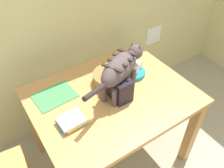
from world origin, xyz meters
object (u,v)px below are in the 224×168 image
wicker_basket (111,78)px  cat (121,67)px  coffee_mug (134,67)px  dining_table (112,104)px  magazine (55,96)px  saucer_bowl (134,73)px  book_stack (72,120)px  toaster (118,87)px

wicker_basket → cat: bearing=-85.4°
coffee_mug → wicker_basket: (-0.20, 0.02, -0.03)m
dining_table → cat: (0.08, 0.01, 0.30)m
cat → magazine: bearing=-140.0°
coffee_mug → wicker_basket: 0.20m
coffee_mug → cat: bearing=-155.6°
cat → magazine: cat is taller
saucer_bowl → cat: bearing=-155.2°
book_stack → toaster: toaster is taller
coffee_mug → book_stack: coffee_mug is taller
dining_table → wicker_basket: bearing=58.7°
book_stack → wicker_basket: 0.46m
cat → wicker_basket: cat is taller
dining_table → saucer_bowl: size_ratio=6.20×
dining_table → toaster: 0.18m
book_stack → saucer_bowl: bearing=15.4°
magazine → saucer_bowl: bearing=-14.4°
saucer_bowl → book_stack: bearing=-164.6°
wicker_basket → saucer_bowl: bearing=-5.7°
magazine → book_stack: (-0.00, -0.28, 0.02)m
saucer_bowl → toaster: (-0.24, -0.13, 0.07)m
saucer_bowl → book_stack: (-0.62, -0.17, 0.01)m
cat → toaster: bearing=-75.0°
saucer_bowl → magazine: 0.62m
magazine → wicker_basket: bearing=-16.7°
coffee_mug → toaster: toaster is taller
book_stack → toaster: (0.38, 0.04, 0.06)m
book_stack → wicker_basket: bearing=24.3°
magazine → toaster: bearing=-36.7°
wicker_basket → toaster: (-0.04, -0.15, 0.04)m
cat → coffee_mug: (0.19, 0.09, -0.14)m
cat → magazine: size_ratio=2.22×
dining_table → coffee_mug: coffee_mug is taller
coffee_mug → magazine: size_ratio=0.45×
magazine → toaster: 0.45m
dining_table → magazine: bearing=148.9°
magazine → toaster: toaster is taller
dining_table → saucer_bowl: 0.30m
dining_table → book_stack: size_ratio=5.93×
saucer_bowl → dining_table: bearing=-160.3°
dining_table → magazine: magazine is taller
cat → saucer_bowl: bearing=90.0°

